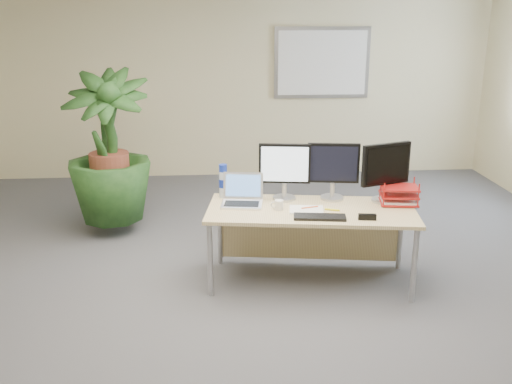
{
  "coord_description": "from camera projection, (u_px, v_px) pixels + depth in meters",
  "views": [
    {
      "loc": [
        -0.29,
        -3.81,
        2.24
      ],
      "look_at": [
        0.03,
        0.35,
        0.9
      ],
      "focal_mm": 40.0,
      "sensor_mm": 36.0,
      "label": 1
    }
  ],
  "objects": [
    {
      "name": "letter_tray",
      "position": [
        399.0,
        196.0,
        4.84
      ],
      "size": [
        0.34,
        0.28,
        0.15
      ],
      "color": "#AE1815",
      "rests_on": "desk"
    },
    {
      "name": "monitor_right",
      "position": [
        333.0,
        167.0,
        4.9
      ],
      "size": [
        0.45,
        0.2,
        0.49
      ],
      "color": "#AAAAAF",
      "rests_on": "desk"
    },
    {
      "name": "floor",
      "position": [
        256.0,
        319.0,
        4.33
      ],
      "size": [
        8.0,
        8.0,
        0.0
      ],
      "primitive_type": "plane",
      "color": "#4B4B50",
      "rests_on": "ground"
    },
    {
      "name": "monitor_dark",
      "position": [
        386.0,
        169.0,
        4.82
      ],
      "size": [
        0.45,
        0.21,
        0.51
      ],
      "color": "#AAAAAF",
      "rests_on": "desk"
    },
    {
      "name": "back_wall",
      "position": [
        234.0,
        78.0,
        7.71
      ],
      "size": [
        7.0,
        0.04,
        2.7
      ],
      "primitive_type": "cube",
      "color": "beige",
      "rests_on": "floor"
    },
    {
      "name": "floor_plant",
      "position": [
        109.0,
        163.0,
        5.8
      ],
      "size": [
        0.9,
        0.9,
        1.5
      ],
      "primitive_type": "imported",
      "rotation": [
        0.0,
        0.0,
        -0.08
      ],
      "color": "#163914",
      "rests_on": "floor"
    },
    {
      "name": "coffee_mug",
      "position": [
        279.0,
        205.0,
        4.7
      ],
      "size": [
        0.11,
        0.07,
        0.08
      ],
      "color": "silver",
      "rests_on": "desk"
    },
    {
      "name": "whiteboard",
      "position": [
        322.0,
        63.0,
        7.7
      ],
      "size": [
        1.3,
        0.04,
        0.95
      ],
      "color": "#9D9DA2",
      "rests_on": "back_wall"
    },
    {
      "name": "laptop",
      "position": [
        242.0,
        196.0,
        4.85
      ],
      "size": [
        0.38,
        0.34,
        0.24
      ],
      "color": "white",
      "rests_on": "desk"
    },
    {
      "name": "yellow_highlighter",
      "position": [
        332.0,
        210.0,
        4.69
      ],
      "size": [
        0.12,
        0.06,
        0.02
      ],
      "primitive_type": "cylinder",
      "rotation": [
        0.0,
        1.57,
        -0.37
      ],
      "color": "yellow",
      "rests_on": "desk"
    },
    {
      "name": "monitor_left",
      "position": [
        285.0,
        168.0,
        4.89
      ],
      "size": [
        0.44,
        0.2,
        0.49
      ],
      "color": "#AAAAAF",
      "rests_on": "desk"
    },
    {
      "name": "water_bottle",
      "position": [
        223.0,
        182.0,
        4.99
      ],
      "size": [
        0.08,
        0.08,
        0.3
      ],
      "color": "silver",
      "rests_on": "desk"
    },
    {
      "name": "desk",
      "position": [
        311.0,
        220.0,
        4.86
      ],
      "size": [
        1.81,
        0.96,
        0.66
      ],
      "color": "tan",
      "rests_on": "floor"
    },
    {
      "name": "spiral_notebook",
      "position": [
        306.0,
        210.0,
        4.69
      ],
      "size": [
        0.3,
        0.24,
        0.01
      ],
      "primitive_type": "cube",
      "rotation": [
        0.0,
        0.0,
        -0.14
      ],
      "color": "white",
      "rests_on": "desk"
    },
    {
      "name": "orange_pen",
      "position": [
        310.0,
        207.0,
        4.72
      ],
      "size": [
        0.15,
        0.05,
        0.01
      ],
      "primitive_type": "cylinder",
      "rotation": [
        0.0,
        1.57,
        0.26
      ],
      "color": "#E35019",
      "rests_on": "spiral_notebook"
    },
    {
      "name": "stapler",
      "position": [
        367.0,
        217.0,
        4.48
      ],
      "size": [
        0.15,
        0.06,
        0.05
      ],
      "primitive_type": "cube",
      "rotation": [
        0.0,
        0.0,
        -0.14
      ],
      "color": "black",
      "rests_on": "desk"
    },
    {
      "name": "keyboard",
      "position": [
        320.0,
        217.0,
        4.51
      ],
      "size": [
        0.43,
        0.19,
        0.02
      ],
      "primitive_type": "cube",
      "rotation": [
        0.0,
        0.0,
        -0.14
      ],
      "color": "black",
      "rests_on": "desk"
    }
  ]
}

